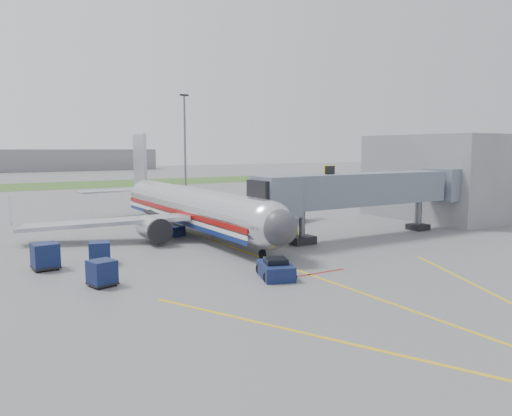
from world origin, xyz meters
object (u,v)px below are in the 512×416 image
pushback_tug (276,270)px  ramp_worker (168,229)px  belt_loader (166,229)px  airliner (192,207)px

pushback_tug → ramp_worker: (-0.59, 17.66, 0.31)m
pushback_tug → belt_loader: belt_loader is taller
airliner → pushback_tug: bearing=-97.3°
belt_loader → ramp_worker: (-0.41, -1.64, 0.30)m
pushback_tug → ramp_worker: size_ratio=2.11×
airliner → ramp_worker: size_ratio=20.85×
pushback_tug → belt_loader: (-0.18, 19.30, 0.01)m
airliner → belt_loader: bearing=168.1°
airliner → ramp_worker: 3.66m
airliner → pushback_tug: size_ratio=9.89×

